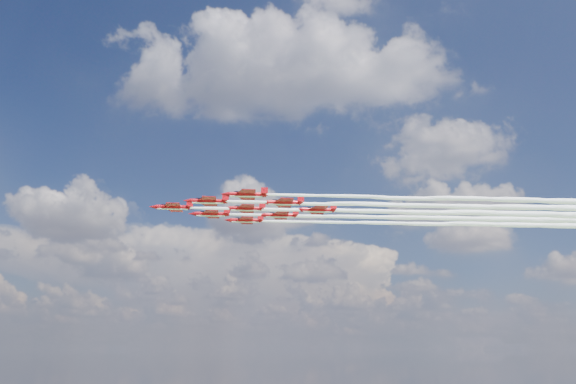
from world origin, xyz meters
name	(u,v)px	position (x,y,z in m)	size (l,w,h in m)	color
jet_lead	(374,211)	(36.97, 13.24, 84.99)	(115.23, 31.39, 2.90)	#AE0912
jet_row2_port	(416,205)	(48.18, 8.47, 84.99)	(115.23, 31.39, 2.90)	#AE0912
jet_row2_starb	(402,218)	(44.90, 22.50, 84.99)	(115.23, 31.39, 2.90)	#AE0912
jet_row3_port	(463,199)	(59.39, 3.69, 84.99)	(115.23, 31.39, 2.90)	#AE0912
jet_row3_centre	(443,212)	(56.11, 17.72, 84.99)	(115.23, 31.39, 2.90)	#AE0912
jet_row3_starb	(427,223)	(52.84, 31.75, 84.99)	(115.23, 31.39, 2.90)	#AE0912
jet_row4_port	(488,207)	(67.32, 12.94, 84.99)	(115.23, 31.39, 2.90)	#AE0912
jet_row4_starb	(467,219)	(64.05, 26.97, 84.99)	(115.23, 31.39, 2.90)	#AE0912
jet_tail	(511,214)	(75.26, 22.19, 84.99)	(115.23, 31.39, 2.90)	#AE0912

